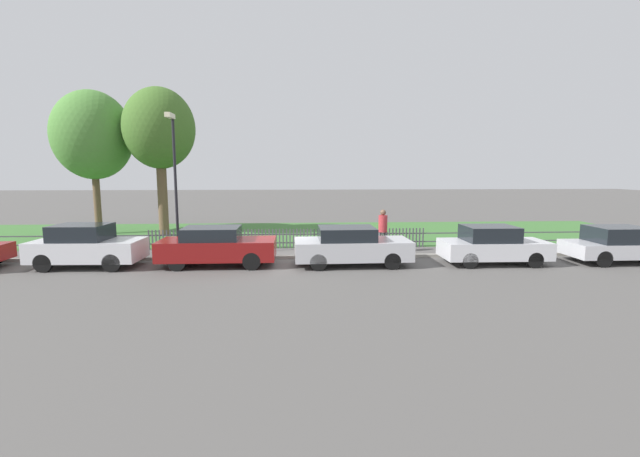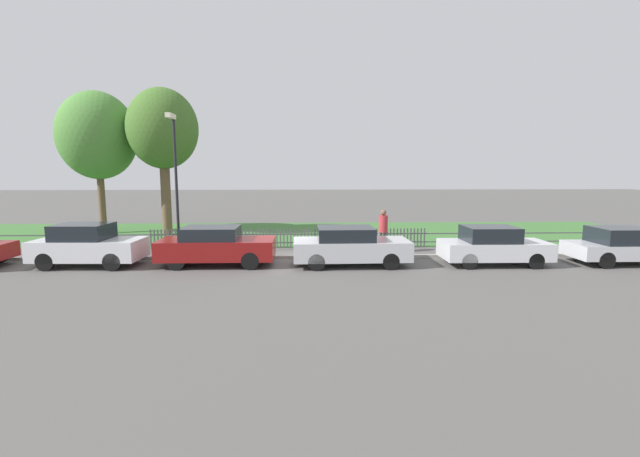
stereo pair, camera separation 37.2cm
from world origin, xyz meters
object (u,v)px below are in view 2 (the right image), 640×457
parked_car_red_compact (350,246)px  parked_car_white_van (493,246)px  parked_car_navy_estate (216,246)px  parked_car_black_saloon (88,245)px  covered_motorcycle (345,238)px  pedestrian_near_fence (383,229)px  parked_car_grey_coupe (624,246)px  tree_nearest_kerb (97,136)px  street_lamp (175,169)px  tree_behind_motorcycle (163,130)px

parked_car_red_compact → parked_car_white_van: 5.32m
parked_car_navy_estate → parked_car_red_compact: 4.93m
parked_car_white_van → parked_car_black_saloon: bearing=179.7°
covered_motorcycle → parked_car_black_saloon: bearing=-164.9°
covered_motorcycle → pedestrian_near_fence: (1.63, -0.08, 0.38)m
parked_car_red_compact → pedestrian_near_fence: size_ratio=2.31×
parked_car_red_compact → parked_car_white_van: bearing=-1.9°
parked_car_navy_estate → parked_car_grey_coupe: parked_car_navy_estate is taller
parked_car_black_saloon → parked_car_grey_coupe: bearing=1.1°
parked_car_white_van → parked_car_grey_coupe: 4.98m
parked_car_navy_estate → covered_motorcycle: 5.42m
tree_nearest_kerb → pedestrian_near_fence: 16.30m
parked_car_black_saloon → street_lamp: street_lamp is taller
parked_car_red_compact → parked_car_grey_coupe: 10.30m
parked_car_white_van → tree_behind_motorcycle: size_ratio=0.50×
covered_motorcycle → tree_nearest_kerb: bearing=157.0°
parked_car_navy_estate → street_lamp: (-1.85, 1.59, 2.82)m
parked_car_navy_estate → covered_motorcycle: parked_car_navy_estate is taller
parked_car_red_compact → pedestrian_near_fence: 2.84m
parked_car_black_saloon → pedestrian_near_fence: bearing=12.6°
parked_car_navy_estate → street_lamp: street_lamp is taller
parked_car_grey_coupe → parked_car_black_saloon: bearing=179.6°
parked_car_grey_coupe → pedestrian_near_fence: 8.98m
parked_car_navy_estate → parked_car_red_compact: (4.93, -0.16, -0.01)m
parked_car_navy_estate → street_lamp: size_ratio=0.74×
parked_car_red_compact → tree_nearest_kerb: (-12.83, 8.43, 4.59)m
parked_car_white_van → parked_car_grey_coupe: parked_car_white_van is taller
parked_car_white_van → parked_car_grey_coupe: (4.98, -0.01, -0.02)m
covered_motorcycle → tree_behind_motorcycle: (-9.18, 5.51, 4.94)m
covered_motorcycle → pedestrian_near_fence: size_ratio=1.08×
tree_nearest_kerb → pedestrian_near_fence: bearing=-23.0°
parked_car_white_van → pedestrian_near_fence: pedestrian_near_fence is taller
parked_car_white_van → street_lamp: bearing=172.0°
covered_motorcycle → tree_behind_motorcycle: bearing=151.2°
tree_behind_motorcycle → street_lamp: tree_behind_motorcycle is taller
street_lamp → parked_car_black_saloon: bearing=-150.4°
parked_car_white_van → street_lamp: (-12.10, 1.83, 2.84)m
pedestrian_near_fence → covered_motorcycle: bearing=-178.8°
parked_car_red_compact → street_lamp: street_lamp is taller
parked_car_white_van → pedestrian_near_fence: (-3.68, 2.37, 0.33)m
tree_behind_motorcycle → pedestrian_near_fence: 12.99m
covered_motorcycle → tree_behind_motorcycle: 11.79m
covered_motorcycle → pedestrian_near_fence: pedestrian_near_fence is taller
covered_motorcycle → tree_nearest_kerb: (-12.85, 6.06, 4.66)m
tree_behind_motorcycle → pedestrian_near_fence: bearing=-27.4°
parked_car_grey_coupe → tree_nearest_kerb: size_ratio=0.53×
parked_car_navy_estate → covered_motorcycle: (4.95, 2.21, -0.07)m
tree_nearest_kerb → parked_car_red_compact: bearing=-33.3°
parked_car_navy_estate → parked_car_white_van: (10.25, -0.24, -0.03)m
parked_car_black_saloon → pedestrian_near_fence: size_ratio=2.07×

